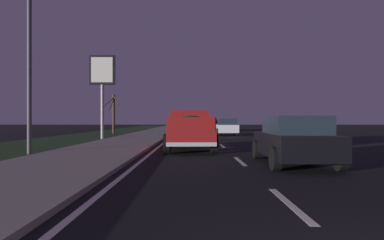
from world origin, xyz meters
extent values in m
plane|color=black|center=(27.00, 0.00, 0.00)|extent=(144.00, 144.00, 0.00)
cube|color=gray|center=(27.00, 5.70, 0.06)|extent=(108.00, 4.00, 0.12)
cube|color=#1E3819|center=(27.00, 10.70, 0.00)|extent=(108.00, 6.00, 0.01)
cube|color=silver|center=(3.70, 0.00, 0.00)|extent=(2.40, 0.14, 0.01)
cube|color=silver|center=(9.58, 0.00, 0.00)|extent=(2.40, 0.14, 0.01)
cube|color=silver|center=(16.40, 0.00, 0.00)|extent=(2.40, 0.14, 0.01)
cube|color=silver|center=(22.22, 0.00, 0.00)|extent=(2.40, 0.14, 0.01)
cube|color=silver|center=(28.08, 0.00, 0.00)|extent=(2.40, 0.14, 0.01)
cube|color=silver|center=(34.05, 0.00, 0.00)|extent=(2.40, 0.14, 0.01)
cube|color=silver|center=(39.44, 0.00, 0.00)|extent=(2.40, 0.14, 0.01)
cube|color=silver|center=(45.05, 0.00, 0.00)|extent=(2.40, 0.14, 0.01)
cube|color=silver|center=(50.49, 0.00, 0.00)|extent=(2.40, 0.14, 0.01)
cube|color=silver|center=(55.78, 0.00, 0.00)|extent=(2.40, 0.14, 0.01)
cube|color=silver|center=(61.72, 0.00, 0.00)|extent=(2.40, 0.14, 0.01)
cube|color=silver|center=(68.15, 0.00, 0.00)|extent=(2.40, 0.14, 0.01)
cube|color=silver|center=(74.44, 0.00, 0.00)|extent=(2.40, 0.14, 0.01)
cube|color=silver|center=(79.95, 0.00, 0.00)|extent=(2.40, 0.14, 0.01)
cube|color=silver|center=(27.00, 3.40, 0.00)|extent=(108.00, 0.14, 0.01)
cube|color=maroon|center=(13.96, 1.75, 0.67)|extent=(5.46, 2.16, 0.60)
cube|color=maroon|center=(15.14, 1.79, 1.42)|extent=(2.22, 1.91, 0.90)
cube|color=#1E2833|center=(14.09, 1.75, 1.47)|extent=(0.08, 1.44, 0.50)
cube|color=maroon|center=(12.85, 2.66, 1.25)|extent=(3.03, 0.17, 0.56)
cube|color=maroon|center=(12.91, 0.78, 1.25)|extent=(3.03, 0.17, 0.56)
cube|color=maroon|center=(11.30, 1.67, 1.25)|extent=(0.14, 1.88, 0.56)
cube|color=silver|center=(11.30, 1.67, 0.45)|extent=(0.18, 2.00, 0.16)
cube|color=red|center=(11.28, 2.47, 1.45)|extent=(0.06, 0.14, 0.20)
cube|color=red|center=(11.33, 0.87, 1.45)|extent=(0.06, 0.14, 0.20)
ellipsoid|color=#193823|center=(12.88, 1.72, 1.29)|extent=(2.64, 1.60, 0.64)
sphere|color=silver|center=(13.37, 2.09, 1.15)|extent=(0.40, 0.40, 0.40)
sphere|color=beige|center=(12.29, 1.40, 1.13)|extent=(0.34, 0.34, 0.34)
cylinder|color=black|center=(15.71, 2.80, 0.42)|extent=(0.84, 0.28, 0.84)
cylinder|color=black|center=(15.77, 0.80, 0.42)|extent=(0.84, 0.28, 0.84)
cylinder|color=black|center=(12.14, 2.70, 0.42)|extent=(0.84, 0.28, 0.84)
cylinder|color=black|center=(12.21, 0.70, 0.42)|extent=(0.84, 0.28, 0.84)
cube|color=maroon|center=(37.76, 1.63, 0.63)|extent=(4.45, 1.92, 0.70)
cube|color=#1E2833|center=(37.51, 1.63, 1.26)|extent=(2.50, 1.65, 0.56)
cylinder|color=black|center=(39.23, 2.57, 0.34)|extent=(0.68, 0.22, 0.68)
cylinder|color=black|center=(39.28, 0.77, 0.34)|extent=(0.68, 0.22, 0.68)
cylinder|color=black|center=(36.24, 2.49, 0.34)|extent=(0.68, 0.22, 0.68)
cylinder|color=black|center=(36.29, 0.69, 0.34)|extent=(0.68, 0.22, 0.68)
cube|color=red|center=(35.61, 1.58, 0.68)|extent=(0.12, 1.51, 0.10)
cube|color=#B2B5BA|center=(41.44, -1.58, 0.63)|extent=(4.40, 1.80, 0.70)
cube|color=#1E2833|center=(41.19, -1.58, 1.26)|extent=(2.47, 1.59, 0.56)
cylinder|color=black|center=(42.94, -0.68, 0.34)|extent=(0.68, 0.22, 0.68)
cylinder|color=black|center=(42.94, -2.48, 0.34)|extent=(0.68, 0.22, 0.68)
cylinder|color=black|center=(39.95, -0.68, 0.34)|extent=(0.68, 0.22, 0.68)
cylinder|color=black|center=(39.95, -2.48, 0.34)|extent=(0.68, 0.22, 0.68)
cube|color=red|center=(39.29, -1.57, 0.68)|extent=(0.08, 1.51, 0.10)
cube|color=silver|center=(29.13, -1.56, 0.63)|extent=(4.43, 1.88, 0.70)
cube|color=#1E2833|center=(28.88, -1.56, 1.26)|extent=(2.49, 1.63, 0.56)
cylinder|color=black|center=(30.64, -0.69, 0.34)|extent=(0.68, 0.22, 0.68)
cylinder|color=black|center=(30.61, -2.49, 0.34)|extent=(0.68, 0.22, 0.68)
cylinder|color=black|center=(27.65, -0.63, 0.34)|extent=(0.68, 0.22, 0.68)
cylinder|color=black|center=(27.61, -2.43, 0.34)|extent=(0.68, 0.22, 0.68)
cube|color=red|center=(26.98, -1.52, 0.68)|extent=(0.11, 1.51, 0.10)
cube|color=black|center=(8.85, -1.60, 0.63)|extent=(4.44, 1.89, 0.70)
cube|color=#1E2833|center=(8.60, -1.60, 1.26)|extent=(2.50, 1.64, 0.56)
cylinder|color=black|center=(10.36, -0.74, 0.34)|extent=(0.68, 0.22, 0.68)
cylinder|color=black|center=(10.32, -2.54, 0.34)|extent=(0.68, 0.22, 0.68)
cylinder|color=black|center=(7.37, -0.67, 0.34)|extent=(0.68, 0.22, 0.68)
cylinder|color=black|center=(7.33, -2.47, 0.34)|extent=(0.68, 0.22, 0.68)
cube|color=red|center=(6.70, -1.56, 0.68)|extent=(0.11, 1.51, 0.10)
cylinder|color=#99999E|center=(23.11, 8.36, 3.13)|extent=(0.24, 0.24, 6.25)
cube|color=black|center=(23.11, 8.36, 5.15)|extent=(0.24, 1.90, 2.20)
cube|color=silver|center=(22.98, 8.36, 5.15)|extent=(0.04, 1.60, 1.87)
cylinder|color=#4C4C51|center=(11.97, 8.41, 4.43)|extent=(0.18, 0.18, 8.86)
cylinder|color=#423323|center=(33.15, 9.87, 2.04)|extent=(0.28, 0.28, 4.07)
cylinder|color=#423323|center=(32.79, 9.54, 3.47)|extent=(0.77, 0.77, 1.12)
cylinder|color=#423323|center=(32.45, 9.91, 3.03)|extent=(1.45, 0.20, 1.20)
cylinder|color=#423323|center=(32.63, 10.28, 3.25)|extent=(1.03, 0.98, 1.17)
cylinder|color=#423323|center=(33.59, 10.04, 3.05)|extent=(0.96, 0.47, 1.48)
camera|label=1|loc=(-1.97, 1.64, 1.42)|focal=31.42mm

